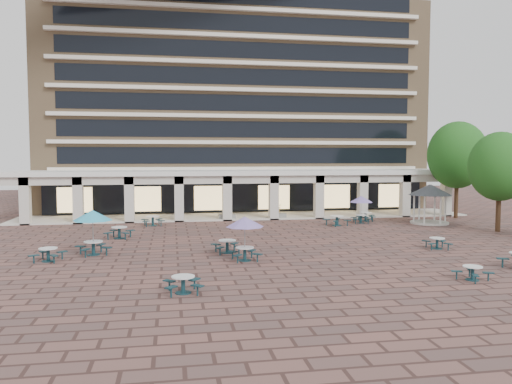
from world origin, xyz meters
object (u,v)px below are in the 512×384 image
picnic_table_2 (472,272)px  picnic_table_1 (183,283)px  picnic_table_0 (48,253)px  planter_left (227,215)px  gazebo (430,194)px  planter_right (278,213)px

picnic_table_2 → picnic_table_1: bearing=157.6°
picnic_table_0 → planter_left: bearing=65.2°
planter_left → picnic_table_0: bearing=-125.3°
gazebo → planter_right: size_ratio=2.38×
gazebo → planter_right: bearing=155.6°
picnic_table_0 → picnic_table_1: picnic_table_0 is taller
picnic_table_2 → planter_left: 25.42m
picnic_table_0 → picnic_table_2: picnic_table_0 is taller
picnic_table_2 → planter_right: bearing=77.0°
planter_left → picnic_table_2: bearing=-70.1°
gazebo → picnic_table_2: bearing=-113.5°
picnic_table_1 → gazebo: size_ratio=0.48×
picnic_table_0 → planter_right: 22.97m
gazebo → planter_left: gazebo is taller
picnic_table_0 → planter_right: (16.19, 16.29, 0.13)m
picnic_table_1 → gazebo: 28.14m
picnic_table_2 → planter_right: 24.23m
planter_left → planter_right: 4.68m
picnic_table_1 → planter_left: 24.31m
gazebo → picnic_table_1: bearing=-138.9°
picnic_table_1 → picnic_table_2: 13.13m
picnic_table_0 → picnic_table_1: size_ratio=1.09×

